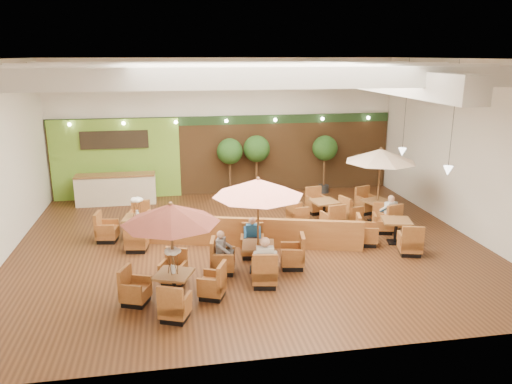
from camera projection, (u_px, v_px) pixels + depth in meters
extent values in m
plane|color=#381E0F|center=(249.00, 244.00, 15.33)|extent=(14.00, 14.00, 0.00)
cube|color=silver|center=(226.00, 127.00, 20.30)|extent=(14.00, 0.04, 5.50)
cube|color=silver|center=(302.00, 221.00, 8.90)|extent=(14.00, 0.04, 5.50)
cube|color=silver|center=(467.00, 148.00, 15.76)|extent=(0.04, 12.00, 5.50)
cube|color=white|center=(248.00, 59.00, 13.87)|extent=(14.00, 12.00, 0.04)
cube|color=brown|center=(226.00, 155.00, 20.55)|extent=(13.90, 0.10, 3.20)
cube|color=#1E3819|center=(226.00, 120.00, 20.15)|extent=(13.90, 0.12, 0.35)
cube|color=#70A42F|center=(116.00, 159.00, 19.76)|extent=(5.00, 0.08, 3.20)
cube|color=black|center=(114.00, 140.00, 19.47)|extent=(2.60, 0.08, 0.70)
cube|color=white|center=(366.00, 78.00, 14.59)|extent=(0.60, 11.00, 0.60)
cube|color=white|center=(279.00, 78.00, 10.16)|extent=(13.60, 0.12, 0.45)
cube|color=white|center=(257.00, 73.00, 12.73)|extent=(13.60, 0.12, 0.45)
cube|color=white|center=(242.00, 70.00, 15.20)|extent=(13.60, 0.12, 0.45)
cube|color=white|center=(231.00, 68.00, 17.76)|extent=(13.60, 0.12, 0.45)
cylinder|color=black|center=(454.00, 116.00, 14.30)|extent=(0.01, 0.01, 3.20)
cone|color=white|center=(448.00, 171.00, 14.73)|extent=(0.28, 0.28, 0.28)
cylinder|color=black|center=(406.00, 106.00, 17.15)|extent=(0.01, 0.01, 3.20)
cone|color=white|center=(402.00, 152.00, 17.58)|extent=(0.28, 0.28, 0.28)
sphere|color=#FFEAC6|center=(69.00, 124.00, 18.94)|extent=(0.14, 0.14, 0.14)
sphere|color=#FFEAC6|center=(124.00, 123.00, 19.27)|extent=(0.14, 0.14, 0.14)
sphere|color=#FFEAC6|center=(176.00, 122.00, 19.60)|extent=(0.14, 0.14, 0.14)
sphere|color=#FFEAC6|center=(226.00, 121.00, 19.93)|extent=(0.14, 0.14, 0.14)
sphere|color=#FFEAC6|center=(275.00, 120.00, 20.26)|extent=(0.14, 0.14, 0.14)
sphere|color=#FFEAC6|center=(323.00, 119.00, 20.59)|extent=(0.14, 0.14, 0.14)
sphere|color=#FFEAC6|center=(368.00, 118.00, 20.93)|extent=(0.14, 0.14, 0.14)
cube|color=beige|center=(116.00, 190.00, 19.30)|extent=(3.00, 0.70, 1.10)
cube|color=brown|center=(115.00, 175.00, 19.14)|extent=(3.00, 0.75, 0.06)
cube|color=brown|center=(254.00, 233.00, 14.98)|extent=(6.31, 1.92, 0.90)
cube|color=brown|center=(174.00, 274.00, 11.61)|extent=(1.04, 1.04, 0.06)
cylinder|color=black|center=(174.00, 287.00, 11.70)|extent=(0.09, 0.09, 0.62)
cube|color=black|center=(175.00, 300.00, 11.79)|extent=(0.55, 0.55, 0.04)
cube|color=brown|center=(175.00, 308.00, 10.87)|extent=(0.75, 0.75, 0.30)
cube|color=brown|center=(179.00, 301.00, 10.60)|extent=(0.57, 0.30, 0.66)
cube|color=brown|center=(163.00, 299.00, 10.87)|extent=(0.26, 0.51, 0.26)
cube|color=brown|center=(186.00, 301.00, 10.77)|extent=(0.26, 0.51, 0.26)
cube|color=black|center=(175.00, 317.00, 10.93)|extent=(0.67, 0.67, 0.13)
cube|color=brown|center=(174.00, 274.00, 12.56)|extent=(0.75, 0.75, 0.30)
cube|color=brown|center=(170.00, 260.00, 12.69)|extent=(0.57, 0.30, 0.66)
cube|color=brown|center=(184.00, 268.00, 12.46)|extent=(0.26, 0.51, 0.26)
cube|color=brown|center=(163.00, 266.00, 12.56)|extent=(0.26, 0.51, 0.26)
cube|color=black|center=(174.00, 282.00, 12.62)|extent=(0.67, 0.67, 0.13)
cube|color=brown|center=(136.00, 293.00, 11.57)|extent=(0.75, 0.75, 0.30)
cube|color=brown|center=(145.00, 279.00, 11.62)|extent=(0.30, 0.57, 0.66)
cube|color=brown|center=(140.00, 280.00, 11.77)|extent=(0.51, 0.26, 0.26)
cube|color=brown|center=(130.00, 291.00, 11.26)|extent=(0.51, 0.26, 0.26)
cube|color=black|center=(136.00, 301.00, 11.63)|extent=(0.67, 0.67, 0.13)
cube|color=brown|center=(212.00, 287.00, 11.86)|extent=(0.75, 0.75, 0.30)
cube|color=brown|center=(203.00, 278.00, 11.66)|extent=(0.30, 0.57, 0.66)
cube|color=brown|center=(209.00, 285.00, 11.56)|extent=(0.51, 0.26, 0.26)
cube|color=brown|center=(215.00, 275.00, 12.07)|extent=(0.51, 0.26, 0.26)
cube|color=black|center=(212.00, 295.00, 11.92)|extent=(0.67, 0.67, 0.13)
cylinder|color=brown|center=(173.00, 254.00, 11.48)|extent=(0.06, 0.06, 2.34)
cone|color=#502017|center=(171.00, 214.00, 11.21)|extent=(2.25, 2.25, 0.45)
sphere|color=brown|center=(170.00, 204.00, 11.15)|extent=(0.10, 0.10, 0.10)
cylinder|color=silver|center=(173.00, 269.00, 11.57)|extent=(0.10, 0.10, 0.22)
cube|color=brown|center=(258.00, 245.00, 13.25)|extent=(0.98, 0.98, 0.06)
cylinder|color=black|center=(258.00, 258.00, 13.34)|extent=(0.10, 0.10, 0.66)
cube|color=black|center=(258.00, 270.00, 13.44)|extent=(0.52, 0.52, 0.04)
cube|color=brown|center=(265.00, 275.00, 12.46)|extent=(0.72, 0.72, 0.32)
cube|color=brown|center=(269.00, 268.00, 12.15)|extent=(0.63, 0.21, 0.70)
cube|color=brown|center=(253.00, 267.00, 12.41)|extent=(0.17, 0.55, 0.28)
cube|color=brown|center=(276.00, 267.00, 12.41)|extent=(0.17, 0.55, 0.28)
cube|color=black|center=(265.00, 283.00, 12.52)|extent=(0.64, 0.64, 0.14)
cube|color=brown|center=(252.00, 247.00, 14.26)|extent=(0.72, 0.72, 0.32)
cube|color=brown|center=(249.00, 234.00, 14.42)|extent=(0.63, 0.21, 0.70)
cube|color=brown|center=(262.00, 240.00, 14.21)|extent=(0.17, 0.55, 0.28)
cube|color=brown|center=(242.00, 240.00, 14.21)|extent=(0.17, 0.55, 0.28)
cube|color=black|center=(252.00, 254.00, 14.32)|extent=(0.64, 0.64, 0.14)
cube|color=brown|center=(223.00, 262.00, 13.20)|extent=(0.72, 0.72, 0.32)
cube|color=brown|center=(232.00, 251.00, 13.21)|extent=(0.21, 0.63, 0.70)
cube|color=brown|center=(223.00, 251.00, 13.43)|extent=(0.55, 0.17, 0.28)
cube|color=brown|center=(222.00, 260.00, 12.87)|extent=(0.55, 0.17, 0.28)
cube|color=black|center=(223.00, 270.00, 13.27)|extent=(0.64, 0.64, 0.14)
cube|color=brown|center=(292.00, 258.00, 13.52)|extent=(0.72, 0.72, 0.32)
cube|color=brown|center=(284.00, 249.00, 13.35)|extent=(0.21, 0.63, 0.70)
cube|color=brown|center=(293.00, 255.00, 13.19)|extent=(0.55, 0.17, 0.28)
cube|color=brown|center=(292.00, 247.00, 13.74)|extent=(0.55, 0.17, 0.28)
cube|color=black|center=(292.00, 265.00, 13.58)|extent=(0.64, 0.64, 0.14)
cylinder|color=brown|center=(258.00, 227.00, 13.11)|extent=(0.06, 0.06, 2.50)
cone|color=#F58576|center=(258.00, 187.00, 12.82)|extent=(2.40, 2.40, 0.45)
sphere|color=brown|center=(258.00, 179.00, 12.76)|extent=(0.10, 0.10, 0.10)
cube|color=brown|center=(378.00, 201.00, 17.21)|extent=(1.08, 1.08, 0.06)
cylinder|color=black|center=(377.00, 211.00, 17.30)|extent=(0.10, 0.10, 0.66)
cube|color=black|center=(376.00, 221.00, 17.39)|extent=(0.57, 0.57, 0.04)
cube|color=brown|center=(388.00, 222.00, 16.41)|extent=(0.78, 0.78, 0.32)
cube|color=brown|center=(390.00, 215.00, 16.08)|extent=(0.63, 0.29, 0.70)
cube|color=brown|center=(382.00, 217.00, 16.23)|extent=(0.25, 0.55, 0.28)
cube|color=brown|center=(396.00, 215.00, 16.49)|extent=(0.25, 0.55, 0.28)
cube|color=black|center=(388.00, 228.00, 16.47)|extent=(0.70, 0.70, 0.14)
cube|color=brown|center=(366.00, 205.00, 18.23)|extent=(0.78, 0.78, 0.32)
cube|color=brown|center=(366.00, 195.00, 18.40)|extent=(0.63, 0.29, 0.70)
cube|color=brown|center=(373.00, 199.00, 18.30)|extent=(0.25, 0.55, 0.28)
cube|color=brown|center=(360.00, 201.00, 18.04)|extent=(0.25, 0.55, 0.28)
cube|color=black|center=(366.00, 211.00, 18.29)|extent=(0.70, 0.70, 0.14)
cube|color=brown|center=(351.00, 214.00, 17.16)|extent=(0.78, 0.78, 0.32)
cube|color=brown|center=(359.00, 206.00, 17.05)|extent=(0.29, 0.63, 0.70)
cube|color=brown|center=(346.00, 207.00, 17.36)|extent=(0.55, 0.25, 0.28)
cube|color=brown|center=(356.00, 211.00, 16.86)|extent=(0.55, 0.25, 0.28)
cube|color=black|center=(350.00, 221.00, 17.22)|extent=(0.70, 0.70, 0.14)
cylinder|color=brown|center=(379.00, 186.00, 17.06)|extent=(0.06, 0.06, 2.52)
cone|color=beige|center=(381.00, 155.00, 16.78)|extent=(2.42, 2.42, 0.45)
sphere|color=brown|center=(381.00, 149.00, 16.72)|extent=(0.10, 0.10, 0.10)
cube|color=brown|center=(138.00, 218.00, 15.49)|extent=(0.96, 0.96, 0.06)
cylinder|color=black|center=(138.00, 228.00, 15.58)|extent=(0.10, 0.10, 0.66)
cube|color=black|center=(139.00, 239.00, 15.67)|extent=(0.51, 0.51, 0.04)
cube|color=brown|center=(137.00, 241.00, 14.70)|extent=(0.70, 0.70, 0.32)
cube|color=brown|center=(137.00, 235.00, 14.38)|extent=(0.63, 0.19, 0.70)
cube|color=brown|center=(127.00, 235.00, 14.64)|extent=(0.16, 0.55, 0.28)
cube|color=brown|center=(146.00, 235.00, 14.65)|extent=(0.16, 0.55, 0.28)
cube|color=black|center=(137.00, 249.00, 14.76)|extent=(0.62, 0.62, 0.14)
cube|color=brown|center=(140.00, 221.00, 16.50)|extent=(0.70, 0.70, 0.32)
cube|color=brown|center=(139.00, 210.00, 16.65)|extent=(0.63, 0.19, 0.70)
cube|color=brown|center=(148.00, 215.00, 16.45)|extent=(0.16, 0.55, 0.28)
cube|color=brown|center=(131.00, 215.00, 16.44)|extent=(0.16, 0.55, 0.28)
cube|color=black|center=(140.00, 227.00, 16.56)|extent=(0.62, 0.62, 0.14)
cube|color=brown|center=(107.00, 232.00, 15.44)|extent=(0.70, 0.70, 0.32)
cube|color=brown|center=(115.00, 222.00, 15.44)|extent=(0.19, 0.63, 0.70)
cube|color=brown|center=(109.00, 223.00, 15.67)|extent=(0.55, 0.16, 0.28)
cube|color=brown|center=(104.00, 229.00, 15.11)|extent=(0.55, 0.16, 0.28)
cube|color=black|center=(108.00, 239.00, 15.50)|extent=(0.62, 0.62, 0.14)
cube|color=brown|center=(169.00, 229.00, 15.75)|extent=(0.70, 0.70, 0.32)
cube|color=brown|center=(160.00, 221.00, 15.60)|extent=(0.19, 0.63, 0.70)
cube|color=brown|center=(168.00, 226.00, 15.42)|extent=(0.55, 0.16, 0.28)
cube|color=brown|center=(170.00, 220.00, 15.98)|extent=(0.55, 0.16, 0.28)
cube|color=black|center=(169.00, 236.00, 15.82)|extent=(0.62, 0.62, 0.14)
cylinder|color=silver|center=(137.00, 214.00, 15.45)|extent=(0.10, 0.10, 0.22)
cube|color=brown|center=(397.00, 221.00, 15.21)|extent=(1.03, 1.03, 0.06)
cylinder|color=black|center=(396.00, 232.00, 15.31)|extent=(0.10, 0.10, 0.66)
cube|color=black|center=(395.00, 242.00, 15.40)|extent=(0.54, 0.54, 0.04)
cube|color=brown|center=(410.00, 245.00, 14.42)|extent=(0.75, 0.75, 0.32)
cube|color=brown|center=(417.00, 238.00, 14.12)|extent=(0.62, 0.25, 0.70)
cube|color=brown|center=(400.00, 238.00, 14.39)|extent=(0.21, 0.55, 0.28)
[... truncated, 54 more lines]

